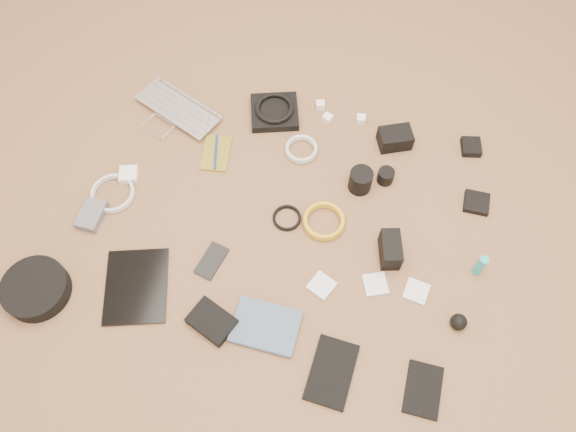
% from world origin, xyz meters
% --- Properties ---
extents(laptop, '(0.39, 0.34, 0.03)m').
position_xyz_m(laptop, '(-0.47, 0.32, 0.01)').
color(laptop, silver).
rests_on(laptop, ground).
extents(headphone_pouch, '(0.21, 0.21, 0.03)m').
position_xyz_m(headphone_pouch, '(-0.10, 0.43, 0.02)').
color(headphone_pouch, black).
rests_on(headphone_pouch, ground).
extents(headphones, '(0.18, 0.18, 0.02)m').
position_xyz_m(headphones, '(-0.10, 0.43, 0.04)').
color(headphones, black).
rests_on(headphones, headphone_pouch).
extents(charger_a, '(0.04, 0.04, 0.03)m').
position_xyz_m(charger_a, '(0.10, 0.45, 0.01)').
color(charger_a, white).
rests_on(charger_a, ground).
extents(charger_b, '(0.04, 0.04, 0.03)m').
position_xyz_m(charger_b, '(0.06, 0.51, 0.01)').
color(charger_b, white).
rests_on(charger_b, ground).
extents(charger_c, '(0.04, 0.04, 0.03)m').
position_xyz_m(charger_c, '(0.22, 0.48, 0.01)').
color(charger_c, white).
rests_on(charger_c, ground).
extents(charger_d, '(0.03, 0.03, 0.02)m').
position_xyz_m(charger_d, '(0.09, 0.45, 0.01)').
color(charger_d, white).
rests_on(charger_d, ground).
extents(dslr_camera, '(0.14, 0.12, 0.07)m').
position_xyz_m(dslr_camera, '(0.35, 0.41, 0.03)').
color(dslr_camera, black).
rests_on(dslr_camera, ground).
extents(lens_pouch, '(0.08, 0.09, 0.03)m').
position_xyz_m(lens_pouch, '(0.62, 0.45, 0.01)').
color(lens_pouch, black).
rests_on(lens_pouch, ground).
extents(notebook_olive, '(0.11, 0.16, 0.01)m').
position_xyz_m(notebook_olive, '(-0.26, 0.21, 0.00)').
color(notebook_olive, olive).
rests_on(notebook_olive, ground).
extents(pen_blue, '(0.04, 0.14, 0.01)m').
position_xyz_m(pen_blue, '(-0.26, 0.21, 0.01)').
color(pen_blue, '#122E96').
rests_on(pen_blue, notebook_olive).
extents(cable_white_a, '(0.15, 0.15, 0.01)m').
position_xyz_m(cable_white_a, '(0.03, 0.30, 0.01)').
color(cable_white_a, silver).
rests_on(cable_white_a, ground).
extents(lens_a, '(0.10, 0.10, 0.08)m').
position_xyz_m(lens_a, '(0.26, 0.20, 0.04)').
color(lens_a, black).
rests_on(lens_a, ground).
extents(lens_b, '(0.07, 0.07, 0.05)m').
position_xyz_m(lens_b, '(0.34, 0.25, 0.03)').
color(lens_b, black).
rests_on(lens_b, ground).
extents(card_reader, '(0.08, 0.08, 0.02)m').
position_xyz_m(card_reader, '(0.66, 0.22, 0.01)').
color(card_reader, black).
rests_on(card_reader, ground).
extents(power_brick, '(0.08, 0.08, 0.03)m').
position_xyz_m(power_brick, '(-0.53, 0.05, 0.01)').
color(power_brick, white).
rests_on(power_brick, ground).
extents(cable_white_b, '(0.20, 0.20, 0.01)m').
position_xyz_m(cable_white_b, '(-0.55, -0.03, 0.01)').
color(cable_white_b, silver).
rests_on(cable_white_b, ground).
extents(cable_black, '(0.11, 0.11, 0.01)m').
position_xyz_m(cable_black, '(0.05, 0.02, 0.00)').
color(cable_black, black).
rests_on(cable_black, ground).
extents(cable_yellow, '(0.18, 0.18, 0.02)m').
position_xyz_m(cable_yellow, '(0.17, 0.03, 0.01)').
color(cable_yellow, gold).
rests_on(cable_yellow, ground).
extents(flash, '(0.09, 0.12, 0.08)m').
position_xyz_m(flash, '(0.40, -0.03, 0.04)').
color(flash, black).
rests_on(flash, ground).
extents(lens_cleaner, '(0.03, 0.03, 0.10)m').
position_xyz_m(lens_cleaner, '(0.68, -0.03, 0.05)').
color(lens_cleaner, '#1BACB2').
rests_on(lens_cleaner, ground).
extents(battery_charger, '(0.08, 0.11, 0.03)m').
position_xyz_m(battery_charger, '(-0.59, -0.13, 0.02)').
color(battery_charger, '#58585D').
rests_on(battery_charger, ground).
extents(tablet, '(0.26, 0.29, 0.01)m').
position_xyz_m(tablet, '(-0.36, -0.33, 0.01)').
color(tablet, black).
rests_on(tablet, ground).
extents(phone, '(0.09, 0.13, 0.01)m').
position_xyz_m(phone, '(-0.15, -0.19, 0.00)').
color(phone, black).
rests_on(phone, ground).
extents(filter_case_left, '(0.10, 0.10, 0.01)m').
position_xyz_m(filter_case_left, '(0.21, -0.19, 0.01)').
color(filter_case_left, silver).
rests_on(filter_case_left, ground).
extents(filter_case_mid, '(0.10, 0.10, 0.01)m').
position_xyz_m(filter_case_mid, '(0.38, -0.15, 0.01)').
color(filter_case_mid, silver).
rests_on(filter_case_mid, ground).
extents(filter_case_right, '(0.08, 0.08, 0.01)m').
position_xyz_m(filter_case_right, '(0.51, -0.14, 0.01)').
color(filter_case_right, silver).
rests_on(filter_case_right, ground).
extents(air_blower, '(0.06, 0.06, 0.05)m').
position_xyz_m(air_blower, '(0.64, -0.22, 0.03)').
color(air_blower, black).
rests_on(air_blower, ground).
extents(headphone_case, '(0.23, 0.23, 0.06)m').
position_xyz_m(headphone_case, '(-0.65, -0.42, 0.03)').
color(headphone_case, black).
rests_on(headphone_case, ground).
extents(drive_case, '(0.16, 0.14, 0.03)m').
position_xyz_m(drive_case, '(-0.09, -0.39, 0.02)').
color(drive_case, black).
rests_on(drive_case, ground).
extents(paperback, '(0.20, 0.15, 0.02)m').
position_xyz_m(paperback, '(0.07, -0.44, 0.01)').
color(paperback, '#435A72').
rests_on(paperback, ground).
extents(notebook_black_a, '(0.14, 0.21, 0.01)m').
position_xyz_m(notebook_black_a, '(0.30, -0.45, 0.01)').
color(notebook_black_a, black).
rests_on(notebook_black_a, ground).
extents(notebook_black_b, '(0.10, 0.16, 0.01)m').
position_xyz_m(notebook_black_b, '(0.56, -0.44, 0.01)').
color(notebook_black_b, black).
rests_on(notebook_black_b, ground).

